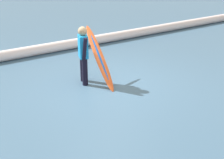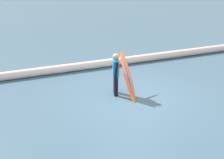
{
  "view_description": "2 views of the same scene",
  "coord_description": "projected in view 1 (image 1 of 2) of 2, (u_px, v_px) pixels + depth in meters",
  "views": [
    {
      "loc": [
        4.37,
        5.86,
        3.16
      ],
      "look_at": [
        0.89,
        1.36,
        0.78
      ],
      "focal_mm": 50.75,
      "sensor_mm": 36.0,
      "label": 1
    },
    {
      "loc": [
        5.03,
        8.57,
        4.46
      ],
      "look_at": [
        1.02,
        0.51,
        0.95
      ],
      "focal_mm": 51.82,
      "sensor_mm": 36.0,
      "label": 2
    }
  ],
  "objects": [
    {
      "name": "surfboard",
      "position": [
        99.0,
        57.0,
        7.85
      ],
      "size": [
        0.52,
        1.54,
        1.32
      ],
      "color": "#E55926",
      "rests_on": "ground_plane"
    },
    {
      "name": "surfer",
      "position": [
        83.0,
        52.0,
        7.7
      ],
      "size": [
        0.32,
        0.57,
        1.44
      ],
      "rotation": [
        0.0,
        0.0,
        1.18
      ],
      "color": "black",
      "rests_on": "ground_plane"
    },
    {
      "name": "ground_plane",
      "position": [
        107.0,
        83.0,
        7.97
      ],
      "size": [
        156.55,
        156.55,
        0.0
      ],
      "primitive_type": "plane",
      "color": "#416585"
    },
    {
      "name": "wave_crest_foreground",
      "position": [
        78.0,
        43.0,
        10.76
      ],
      "size": [
        19.75,
        1.7,
        0.33
      ],
      "primitive_type": "cylinder",
      "rotation": [
        0.0,
        1.57,
        -0.07
      ],
      "color": "white",
      "rests_on": "ground_plane"
    }
  ]
}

